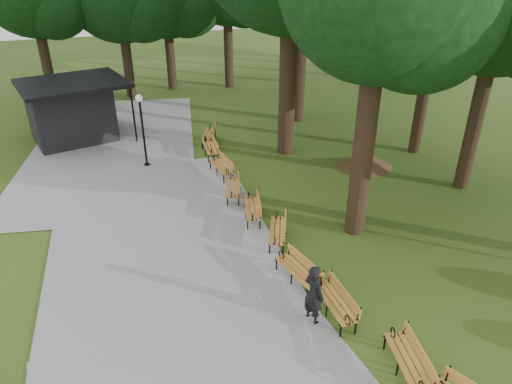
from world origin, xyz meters
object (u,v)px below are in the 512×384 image
object	(u,v)px
bench_4	(277,230)
bench_5	(252,208)
bench_2	(334,302)
dirt_mound	(365,160)
bench_3	(298,271)
person	(314,294)
bench_8	(210,147)
lamp_post	(141,116)
bench_6	(233,187)
bench_9	(209,134)
kiosk	(70,111)
bench_1	(408,361)
bench_7	(221,167)

from	to	relation	value
bench_4	bench_5	world-z (taller)	same
bench_2	bench_4	xyz separation A→B (m)	(-0.18, 3.93, 0.00)
dirt_mound	bench_4	bearing A→B (deg)	-143.61
bench_2	bench_3	world-z (taller)	same
person	bench_8	xyz separation A→B (m)	(0.02, 12.00, -0.47)
person	bench_5	xyz separation A→B (m)	(0.12, 5.65, -0.47)
lamp_post	bench_6	size ratio (longest dim) A/B	1.79
bench_4	bench_9	world-z (taller)	same
bench_4	bench_9	bearing A→B (deg)	-156.60
bench_8	bench_2	bearing A→B (deg)	6.32
bench_6	bench_9	bearing A→B (deg)	-169.70
kiosk	bench_4	size ratio (longest dim) A/B	2.64
bench_4	bench_1	bearing A→B (deg)	30.79
bench_2	person	bearing A→B (deg)	-90.00
lamp_post	dirt_mound	size ratio (longest dim) A/B	1.53
dirt_mound	bench_9	world-z (taller)	bench_9
bench_5	bench_8	world-z (taller)	same
person	bench_4	world-z (taller)	person
bench_5	lamp_post	bearing A→B (deg)	-139.25
dirt_mound	bench_5	size ratio (longest dim) A/B	1.17
kiosk	bench_2	bearing A→B (deg)	-81.15
person	bench_8	size ratio (longest dim) A/B	0.95
bench_2	bench_5	size ratio (longest dim) A/B	1.00
bench_3	bench_5	xyz separation A→B (m)	(-0.13, 4.05, 0.00)
bench_2	bench_7	bearing A→B (deg)	-176.15
bench_1	bench_3	bearing A→B (deg)	-152.72
bench_5	bench_7	size ratio (longest dim) A/B	1.00
person	bench_6	world-z (taller)	person
bench_1	bench_5	bearing A→B (deg)	-159.53
person	bench_3	world-z (taller)	person
bench_1	bench_3	distance (m)	4.13
kiosk	lamp_post	size ratio (longest dim) A/B	1.47
bench_2	bench_5	world-z (taller)	same
bench_9	bench_3	bearing A→B (deg)	21.86
person	bench_7	distance (m)	9.64
bench_2	bench_5	distance (m)	5.68
bench_6	kiosk	bearing A→B (deg)	-130.62
bench_6	bench_1	bearing A→B (deg)	23.08
bench_1	bench_5	xyz separation A→B (m)	(-1.24, 8.03, 0.00)
bench_7	person	bearing A→B (deg)	-6.94
dirt_mound	bench_1	bearing A→B (deg)	-115.78
bench_4	bench_7	world-z (taller)	same
kiosk	bench_8	size ratio (longest dim) A/B	2.64
lamp_post	bench_2	distance (m)	12.50
kiosk	bench_5	world-z (taller)	kiosk
dirt_mound	bench_4	distance (m)	7.56
dirt_mound	bench_8	bearing A→B (deg)	151.28
bench_6	bench_2	bearing A→B (deg)	20.43
bench_3	bench_5	size ratio (longest dim) A/B	1.00
lamp_post	bench_4	bearing A→B (deg)	-65.67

